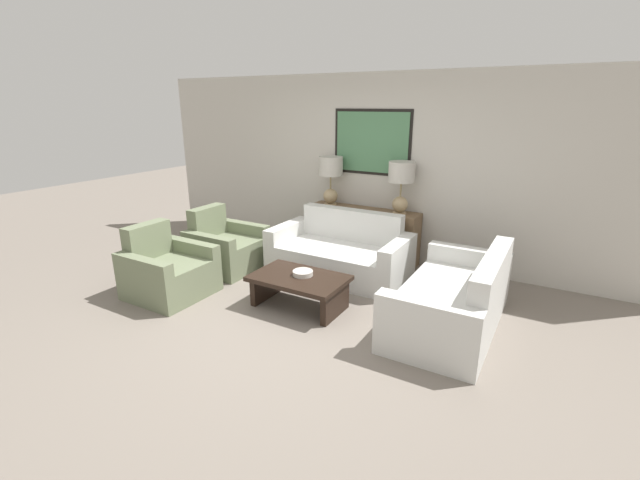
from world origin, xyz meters
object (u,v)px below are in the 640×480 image
Objects in this scene: console_table at (363,234)px; couch_by_back_wall at (341,254)px; table_lamp_right at (401,180)px; coffee_table at (299,284)px; decorative_bowl at (303,273)px; armchair_near_back_wall at (225,248)px; armchair_near_camera at (168,272)px; couch_by_side at (454,301)px; table_lamp_left at (331,174)px.

couch_by_back_wall reaches higher than console_table.
coffee_table is (-0.50, -1.82, -0.96)m from table_lamp_right.
armchair_near_back_wall is at bearing 163.74° from decorative_bowl.
armchair_near_back_wall and armchair_near_camera have the same top height.
armchair_near_camera reaches higher than couch_by_side.
couch_by_back_wall is 1.08m from decorative_bowl.
coffee_table is 0.14m from decorative_bowl.
armchair_near_back_wall is at bearing -139.07° from console_table.
console_table is 1.56× the size of coffee_table.
couch_by_back_wall reaches higher than coffee_table.
couch_by_back_wall is at bearing 157.81° from couch_by_side.
armchair_near_back_wall reaches higher than console_table.
armchair_near_camera reaches higher than couch_by_back_wall.
console_table is at bearing 0.00° from table_lamp_left.
couch_by_back_wall is 1.12m from coffee_table.
decorative_bowl is at bearing 19.33° from armchair_near_camera.
decorative_bowl is (0.07, -1.07, 0.12)m from couch_by_back_wall.
coffee_table is at bearing -88.34° from console_table.
console_table is 0.90× the size of couch_by_back_wall.
table_lamp_left is 3.13× the size of decorative_bowl.
coffee_table is (-1.63, -0.43, -0.01)m from couch_by_side.
console_table is 2.30× the size of table_lamp_left.
table_lamp_left is at bearing 180.00° from table_lamp_right.
couch_by_side is 3.33m from armchair_near_camera.
coffee_table is at bearing -87.30° from couch_by_back_wall.
couch_by_back_wall is (-0.55, -0.70, -0.96)m from table_lamp_right.
table_lamp_left is 0.83× the size of armchair_near_back_wall.
armchair_near_back_wall is 1.00× the size of armchair_near_camera.
table_lamp_right is 0.83× the size of armchair_near_camera.
coffee_table is at bearing -105.26° from table_lamp_right.
console_table is at bearing 57.02° from armchair_near_camera.
coffee_table is at bearing -18.03° from armchair_near_back_wall.
coffee_table is 1.64m from armchair_near_back_wall.
couch_by_back_wall is at bearing -51.99° from table_lamp_left.
table_lamp_right is at bearing 0.00° from console_table.
decorative_bowl reaches higher than coffee_table.
couch_by_side reaches higher than coffee_table.
table_lamp_left is 0.83× the size of armchair_near_camera.
console_table is 2.30× the size of table_lamp_right.
coffee_table is (0.05, -1.82, -0.11)m from console_table.
couch_by_side is at bearing 14.80° from coffee_table.
table_lamp_right is 0.39× the size of couch_by_back_wall.
armchair_near_back_wall reaches higher than couch_by_side.
coffee_table is (0.05, -1.12, -0.01)m from couch_by_back_wall.
armchair_near_camera is (-2.06, -2.33, -0.95)m from table_lamp_right.
couch_by_side is 1.69m from coffee_table.
table_lamp_left is at bearing 180.00° from console_table.
armchair_near_back_wall is at bearing -126.29° from table_lamp_left.
table_lamp_right reaches higher than console_table.
decorative_bowl is (0.02, 0.05, 0.13)m from coffee_table.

